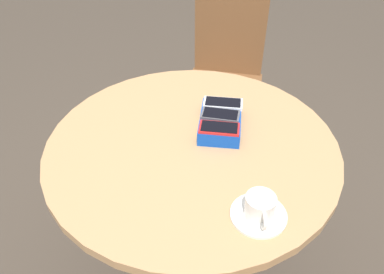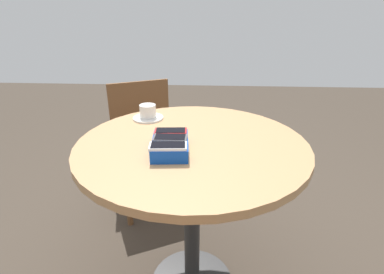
{
  "view_description": "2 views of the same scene",
  "coord_description": "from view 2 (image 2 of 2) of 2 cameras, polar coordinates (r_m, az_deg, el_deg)",
  "views": [
    {
      "loc": [
        0.86,
        0.18,
        1.51
      ],
      "look_at": [
        0.0,
        0.0,
        0.78
      ],
      "focal_mm": 35.0,
      "sensor_mm": 36.0,
      "label": 1
    },
    {
      "loc": [
        -1.06,
        -0.06,
        1.25
      ],
      "look_at": [
        0.0,
        0.0,
        0.78
      ],
      "focal_mm": 28.0,
      "sensor_mm": 36.0,
      "label": 2
    }
  ],
  "objects": [
    {
      "name": "saucer",
      "position": [
        1.42,
        -8.34,
        3.62
      ],
      "size": [
        0.14,
        0.14,
        0.01
      ],
      "primitive_type": "cylinder",
      "color": "silver",
      "rests_on": "round_table"
    },
    {
      "name": "phone_red",
      "position": [
        1.13,
        -4.09,
        1.11
      ],
      "size": [
        0.07,
        0.13,
        0.01
      ],
      "color": "red",
      "rests_on": "phone_box"
    },
    {
      "name": "coffee_cup",
      "position": [
        1.41,
        -8.43,
        4.99
      ],
      "size": [
        0.1,
        0.08,
        0.06
      ],
      "color": "silver",
      "rests_on": "saucer"
    },
    {
      "name": "chair_far_side",
      "position": [
        2.0,
        -8.67,
        -0.66
      ],
      "size": [
        0.57,
        0.57,
        0.8
      ],
      "color": "brown",
      "rests_on": "ground_plane"
    },
    {
      "name": "phone_gray",
      "position": [
        1.07,
        -4.19,
        -0.19
      ],
      "size": [
        0.06,
        0.12,
        0.01
      ],
      "color": "#515156",
      "rests_on": "phone_box"
    },
    {
      "name": "phone_white",
      "position": [
        1.01,
        -4.59,
        -1.73
      ],
      "size": [
        0.07,
        0.13,
        0.01
      ],
      "color": "silver",
      "rests_on": "phone_box"
    },
    {
      "name": "round_table",
      "position": [
        1.22,
        0.0,
        -6.44
      ],
      "size": [
        0.9,
        0.9,
        0.76
      ],
      "color": "#2D2D2D",
      "rests_on": "ground_plane"
    },
    {
      "name": "phone_box",
      "position": [
        1.08,
        -4.17,
        -1.63
      ],
      "size": [
        0.21,
        0.14,
        0.05
      ],
      "color": "#0F42AD",
      "rests_on": "round_table"
    }
  ]
}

